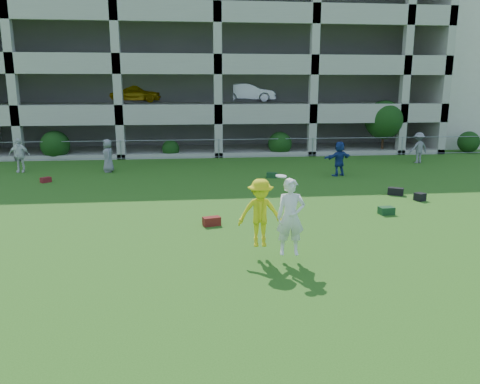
{
  "coord_description": "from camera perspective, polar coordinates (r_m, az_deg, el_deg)",
  "views": [
    {
      "loc": [
        -1.97,
        -10.05,
        4.36
      ],
      "look_at": [
        -0.48,
        3.0,
        1.4
      ],
      "focal_mm": 35.0,
      "sensor_mm": 36.0,
      "label": 1
    }
  ],
  "objects": [
    {
      "name": "ground",
      "position": [
        11.13,
        4.3,
        -10.4
      ],
      "size": [
        100.0,
        100.0,
        0.0
      ],
      "primitive_type": "plane",
      "color": "#235114",
      "rests_on": "ground"
    },
    {
      "name": "bystander_b",
      "position": [
        26.93,
        -25.32,
        4.08
      ],
      "size": [
        1.07,
        0.5,
        1.78
      ],
      "primitive_type": "imported",
      "rotation": [
        0.0,
        0.0,
        0.06
      ],
      "color": "white",
      "rests_on": "ground"
    },
    {
      "name": "bystander_c",
      "position": [
        25.35,
        -15.8,
        4.28
      ],
      "size": [
        0.76,
        0.96,
        1.71
      ],
      "primitive_type": "imported",
      "rotation": [
        0.0,
        0.0,
        -1.28
      ],
      "color": "slate",
      "rests_on": "ground"
    },
    {
      "name": "bystander_d",
      "position": [
        23.87,
        11.99,
        4.0
      ],
      "size": [
        1.67,
        1.1,
        1.72
      ],
      "primitive_type": "imported",
      "rotation": [
        0.0,
        0.0,
        3.55
      ],
      "color": "navy",
      "rests_on": "ground"
    },
    {
      "name": "bystander_f",
      "position": [
        29.28,
        20.94,
        5.06
      ],
      "size": [
        1.26,
        0.89,
        1.78
      ],
      "primitive_type": "imported",
      "rotation": [
        0.0,
        0.0,
        3.36
      ],
      "color": "slate",
      "rests_on": "ground"
    },
    {
      "name": "bag_red_a",
      "position": [
        15.08,
        -3.47,
        -3.58
      ],
      "size": [
        0.61,
        0.44,
        0.28
      ],
      "primitive_type": "cube",
      "rotation": [
        0.0,
        0.0,
        0.28
      ],
      "color": "#5A200F",
      "rests_on": "ground"
    },
    {
      "name": "bag_green_c",
      "position": [
        17.14,
        17.41,
        -2.18
      ],
      "size": [
        0.53,
        0.39,
        0.26
      ],
      "primitive_type": "cube",
      "rotation": [
        0.0,
        0.0,
        0.09
      ],
      "color": "#133515",
      "rests_on": "ground"
    },
    {
      "name": "crate_d",
      "position": [
        19.63,
        21.08,
        -0.55
      ],
      "size": [
        0.46,
        0.46,
        0.3
      ],
      "primitive_type": "cube",
      "rotation": [
        0.0,
        0.0,
        0.43
      ],
      "color": "black",
      "rests_on": "ground"
    },
    {
      "name": "bag_black_e",
      "position": [
        20.3,
        18.44,
        0.07
      ],
      "size": [
        0.67,
        0.57,
        0.3
      ],
      "primitive_type": "cube",
      "rotation": [
        0.0,
        0.0,
        -0.55
      ],
      "color": "black",
      "rests_on": "ground"
    },
    {
      "name": "bag_red_f",
      "position": [
        23.62,
        -22.6,
        1.38
      ],
      "size": [
        0.52,
        0.51,
        0.24
      ],
      "primitive_type": "cube",
      "rotation": [
        0.0,
        0.0,
        0.77
      ],
      "color": "maroon",
      "rests_on": "ground"
    },
    {
      "name": "bag_green_g",
      "position": [
        23.0,
        3.91,
        2.06
      ],
      "size": [
        0.57,
        0.45,
        0.25
      ],
      "primitive_type": "cube",
      "rotation": [
        0.0,
        0.0,
        -0.35
      ],
      "color": "#123417",
      "rests_on": "ground"
    },
    {
      "name": "frisbee_contest",
      "position": [
        11.89,
        3.69,
        -2.71
      ],
      "size": [
        1.67,
        0.99,
        2.03
      ],
      "color": "yellow",
      "rests_on": "ground"
    },
    {
      "name": "parking_garage",
      "position": [
        37.83,
        -3.64,
        15.18
      ],
      "size": [
        30.0,
        14.0,
        12.0
      ],
      "color": "#9E998C",
      "rests_on": "ground"
    },
    {
      "name": "fence",
      "position": [
        29.35,
        -2.61,
        5.35
      ],
      "size": [
        36.06,
        0.06,
        1.2
      ],
      "color": "gray",
      "rests_on": "ground"
    },
    {
      "name": "shrub_row",
      "position": [
        30.59,
        5.96,
        7.29
      ],
      "size": [
        34.38,
        2.52,
        3.5
      ],
      "color": "#163D11",
      "rests_on": "ground"
    }
  ]
}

